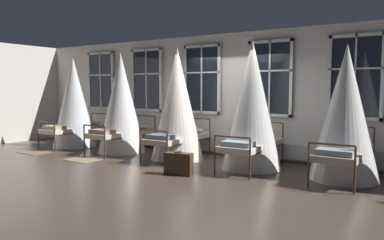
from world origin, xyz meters
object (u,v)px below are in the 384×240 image
(suitcase_dark, at_px, (179,164))
(cot_first, at_px, (74,104))
(cot_second, at_px, (121,104))
(cot_fourth, at_px, (252,107))
(cot_fifth, at_px, (345,115))
(cot_third, at_px, (177,105))

(suitcase_dark, bearing_deg, cot_first, 152.92)
(cot_second, xyz_separation_m, suitcase_dark, (2.81, -1.37, -1.06))
(cot_fourth, bearing_deg, cot_second, 88.55)
(cot_fourth, distance_m, suitcase_dark, 1.98)
(cot_first, relative_size, cot_fifth, 1.03)
(cot_fifth, xyz_separation_m, suitcase_dark, (-2.81, -1.38, -1.00))
(suitcase_dark, bearing_deg, cot_second, 142.96)
(cot_fourth, bearing_deg, suitcase_dark, 143.43)
(cot_third, height_order, suitcase_dark, cot_third)
(cot_fifth, distance_m, suitcase_dark, 3.28)
(cot_first, bearing_deg, suitcase_dark, -104.59)
(cot_second, bearing_deg, cot_third, -89.11)
(cot_second, relative_size, suitcase_dark, 4.49)
(suitcase_dark, bearing_deg, cot_fifth, 15.09)
(cot_second, bearing_deg, cot_fifth, -88.76)
(cot_first, xyz_separation_m, cot_third, (3.66, 0.02, 0.04))
(cot_fifth, bearing_deg, cot_fourth, 92.44)
(cot_first, distance_m, cot_fourth, 5.60)
(cot_first, xyz_separation_m, suitcase_dark, (4.64, -1.34, -1.03))
(cot_first, relative_size, cot_second, 0.98)
(cot_first, height_order, suitcase_dark, cot_first)
(cot_third, distance_m, cot_fourth, 1.94)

